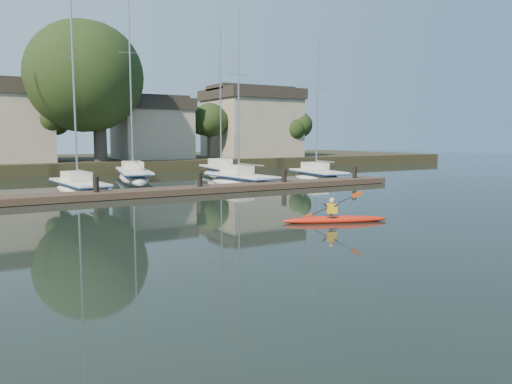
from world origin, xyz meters
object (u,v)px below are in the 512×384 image
sailboat_2 (79,193)px  sailboat_3 (241,186)px  dock (151,192)px  sailboat_4 (317,181)px  sailboat_7 (222,176)px  kayak (335,218)px  sailboat_6 (134,180)px

sailboat_2 → sailboat_3: (10.94, -0.92, -0.02)m
dock → sailboat_3: 8.98m
dock → sailboat_2: 5.85m
sailboat_4 → sailboat_7: sailboat_7 is taller
sailboat_2 → sailboat_7: (13.69, 7.77, -0.04)m
kayak → sailboat_2: 18.30m
dock → sailboat_7: sailboat_7 is taller
kayak → sailboat_4: (11.74, 16.76, -0.37)m
kayak → sailboat_6: (-0.83, 24.64, -0.36)m
kayak → sailboat_3: size_ratio=0.31×
kayak → sailboat_7: bearing=94.6°
sailboat_3 → sailboat_6: size_ratio=0.78×
kayak → sailboat_4: 20.47m
sailboat_3 → sailboat_6: sailboat_6 is taller
sailboat_6 → sailboat_2: bearing=-116.4°
dock → sailboat_2: (-2.97, 5.03, -0.38)m
sailboat_3 → sailboat_6: bearing=116.8°
kayak → dock: size_ratio=0.12×
kayak → sailboat_2: (-6.45, 17.12, -0.34)m
sailboat_4 → sailboat_7: bearing=126.3°
sailboat_2 → sailboat_3: size_ratio=1.05×
sailboat_7 → sailboat_3: bearing=-99.8°
dock → sailboat_2: bearing=120.6°
dock → sailboat_7: bearing=50.1°
sailboat_2 → sailboat_7: sailboat_2 is taller
sailboat_3 → sailboat_4: 7.27m
sailboat_2 → sailboat_6: 9.39m
sailboat_6 → sailboat_7: sailboat_6 is taller
sailboat_4 → kayak: bearing=-117.6°
dock → sailboat_4: size_ratio=2.73×
dock → sailboat_3: bearing=27.3°
kayak → dock: kayak is taller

